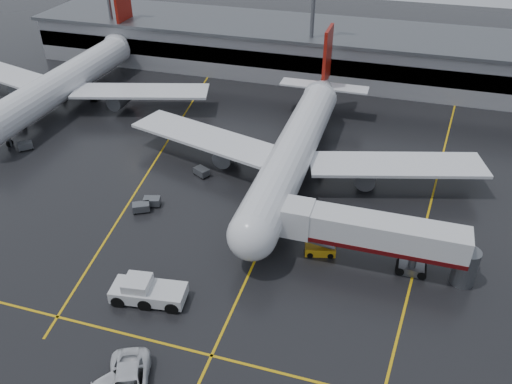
% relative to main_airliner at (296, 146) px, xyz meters
% --- Properties ---
extents(ground, '(220.00, 220.00, 0.00)m').
position_rel_main_airliner_xyz_m(ground, '(0.00, -9.70, -4.21)').
color(ground, black).
rests_on(ground, ground).
extents(apron_line_centre, '(0.25, 90.00, 0.02)m').
position_rel_main_airliner_xyz_m(apron_line_centre, '(0.00, -9.70, -4.20)').
color(apron_line_centre, gold).
rests_on(apron_line_centre, ground).
extents(apron_line_stop, '(60.00, 0.25, 0.02)m').
position_rel_main_airliner_xyz_m(apron_line_stop, '(0.00, -31.70, -4.20)').
color(apron_line_stop, gold).
rests_on(apron_line_stop, ground).
extents(apron_line_left, '(9.99, 69.35, 0.02)m').
position_rel_main_airliner_xyz_m(apron_line_left, '(-20.00, 0.30, -4.20)').
color(apron_line_left, gold).
rests_on(apron_line_left, ground).
extents(apron_line_right, '(7.57, 69.64, 0.02)m').
position_rel_main_airliner_xyz_m(apron_line_right, '(18.00, 0.30, -4.20)').
color(apron_line_right, gold).
rests_on(apron_line_right, ground).
extents(terminal, '(122.00, 19.00, 8.60)m').
position_rel_main_airliner_xyz_m(terminal, '(0.00, 38.23, 0.11)').
color(terminal, gray).
rests_on(terminal, ground).
extents(light_mast_mid, '(3.00, 1.20, 25.45)m').
position_rel_main_airliner_xyz_m(light_mast_mid, '(-5.00, 32.30, 10.27)').
color(light_mast_mid, '#595B60').
rests_on(light_mast_mid, ground).
extents(main_airliner, '(48.80, 45.60, 14.10)m').
position_rel_main_airliner_xyz_m(main_airliner, '(0.00, 0.00, 0.00)').
color(main_airliner, silver).
rests_on(main_airliner, ground).
extents(second_airliner, '(48.80, 45.60, 14.10)m').
position_rel_main_airliner_xyz_m(second_airliner, '(-42.00, 12.00, 0.00)').
color(second_airliner, silver).
rests_on(second_airliner, ground).
extents(jet_bridge, '(19.90, 3.40, 6.05)m').
position_rel_main_airliner_xyz_m(jet_bridge, '(11.87, -15.70, -0.28)').
color(jet_bridge, silver).
rests_on(jet_bridge, ground).
extents(pushback_tractor, '(7.52, 3.97, 2.57)m').
position_rel_main_airliner_xyz_m(pushback_tractor, '(-8.40, -27.14, -3.19)').
color(pushback_tractor, silver).
rests_on(pushback_tractor, ground).
extents(belt_loader, '(3.50, 2.16, 2.07)m').
position_rel_main_airliner_xyz_m(belt_loader, '(6.41, -15.54, -3.70)').
color(belt_loader, '#CE9311').
rests_on(belt_loader, ground).
extents(baggage_cart_a, '(2.29, 1.82, 1.12)m').
position_rel_main_airliner_xyz_m(baggage_cart_a, '(-15.10, -12.51, -3.58)').
color(baggage_cart_a, '#595B60').
rests_on(baggage_cart_a, ground).
extents(baggage_cart_b, '(2.38, 2.10, 1.12)m').
position_rel_main_airliner_xyz_m(baggage_cart_b, '(-15.80, -14.01, -3.58)').
color(baggage_cart_b, '#595B60').
rests_on(baggage_cart_b, ground).
extents(baggage_cart_c, '(2.38, 2.10, 1.12)m').
position_rel_main_airliner_xyz_m(baggage_cart_c, '(-11.87, -4.21, -3.58)').
color(baggage_cart_c, '#595B60').
rests_on(baggage_cart_c, ground).
extents(baggage_cart_d, '(2.22, 1.68, 1.12)m').
position_rel_main_airliner_xyz_m(baggage_cart_d, '(-44.60, 0.50, -3.58)').
color(baggage_cart_d, '#595B60').
rests_on(baggage_cart_d, ground).
extents(baggage_cart_e, '(2.34, 2.33, 1.12)m').
position_rel_main_airliner_xyz_m(baggage_cart_e, '(-39.12, -4.90, -3.58)').
color(baggage_cart_e, '#595B60').
rests_on(baggage_cart_e, ground).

